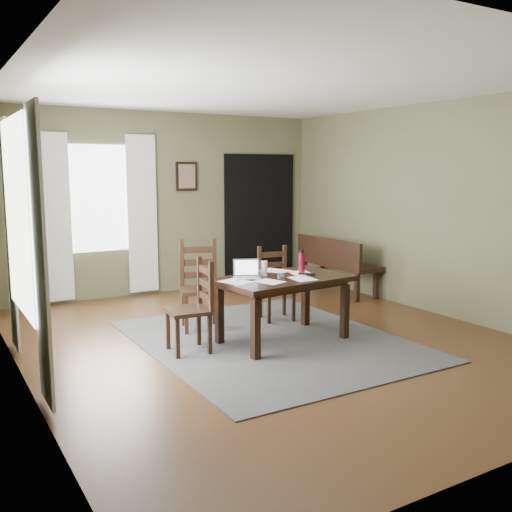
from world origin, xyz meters
TOP-DOWN VIEW (x-y plane):
  - ground at (0.00, 0.00)m, footprint 5.00×6.00m
  - room_shell at (0.00, 0.00)m, footprint 5.02×6.02m
  - rug at (0.00, 0.00)m, footprint 2.60×3.20m
  - dining_table at (0.12, -0.08)m, footprint 1.48×0.97m
  - chair_end at (-0.87, 0.08)m, footprint 0.46×0.45m
  - chair_back_left at (-0.44, 0.84)m, footprint 0.57×0.57m
  - chair_back_right at (0.55, 0.75)m, footprint 0.47×0.47m
  - bench at (2.14, 1.59)m, footprint 0.48×1.48m
  - laptop at (-0.24, 0.08)m, footprint 0.35×0.32m
  - computer_mouse at (0.04, -0.15)m, footprint 0.10×0.12m
  - tv_remote at (0.40, -0.11)m, footprint 0.16×0.17m
  - drinking_glass at (-0.02, 0.09)m, footprint 0.09×0.09m
  - water_bottle at (0.44, 0.05)m, footprint 0.08×0.08m
  - paper_a at (-0.45, -0.06)m, footprint 0.32×0.37m
  - paper_b at (0.23, -0.27)m, footprint 0.24×0.30m
  - paper_c at (0.25, 0.28)m, footprint 0.34×0.37m
  - paper_d at (0.41, 0.01)m, footprint 0.29×0.34m
  - paper_e at (-0.15, -0.23)m, footprint 0.30×0.34m
  - window_left at (-2.47, 0.20)m, footprint 0.01×1.30m
  - window_back at (-1.00, 2.97)m, footprint 1.00×0.01m
  - curtain_left_near at (-2.44, -0.62)m, footprint 0.03×0.48m
  - curtain_left_far at (-2.44, 1.02)m, footprint 0.03×0.48m
  - curtain_back_left at (-1.62, 2.94)m, footprint 0.44×0.03m
  - curtain_back_right at (-0.38, 2.94)m, footprint 0.44×0.03m
  - framed_picture at (0.35, 2.97)m, footprint 0.34×0.03m
  - doorway_back at (1.65, 2.97)m, footprint 1.30×0.03m

SIDE VIEW (x-z plane):
  - ground at x=0.00m, z-range -0.01..0.00m
  - rug at x=0.00m, z-range 0.00..0.01m
  - chair_back_right at x=0.55m, z-range -0.01..0.89m
  - chair_end at x=-0.87m, z-range -0.01..0.94m
  - bench at x=2.14m, z-range 0.08..0.92m
  - chair_back_left at x=-0.44m, z-range -0.01..1.02m
  - dining_table at x=0.12m, z-range 0.28..0.98m
  - paper_e at x=-0.15m, z-range 0.71..0.72m
  - paper_d at x=0.41m, z-range 0.71..0.72m
  - paper_b at x=0.23m, z-range 0.71..0.72m
  - paper_c at x=0.25m, z-range 0.71..0.72m
  - paper_a at x=-0.45m, z-range 0.71..0.72m
  - tv_remote at x=0.40m, z-range 0.71..0.73m
  - computer_mouse at x=0.04m, z-range 0.71..0.75m
  - laptop at x=-0.24m, z-range 0.67..0.86m
  - drinking_glass at x=-0.02m, z-range 0.71..0.87m
  - water_bottle at x=0.44m, z-range 0.70..0.96m
  - doorway_back at x=1.65m, z-range 0.00..2.10m
  - curtain_left_near at x=-2.44m, z-range 0.05..2.35m
  - curtain_left_far at x=-2.44m, z-range 0.05..2.35m
  - curtain_back_left at x=-1.62m, z-range 0.05..2.35m
  - curtain_back_right at x=-0.38m, z-range 0.05..2.35m
  - window_left at x=-2.47m, z-range 0.60..2.30m
  - window_back at x=-1.00m, z-range 0.70..2.20m
  - framed_picture at x=0.35m, z-range 1.53..1.97m
  - room_shell at x=0.00m, z-range 0.45..3.16m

